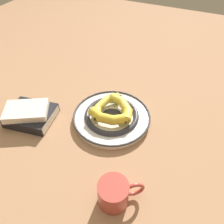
% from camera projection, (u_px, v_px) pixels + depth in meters
% --- Properties ---
extents(ground_plane, '(2.80, 2.80, 0.00)m').
position_uv_depth(ground_plane, '(105.00, 117.00, 0.91)').
color(ground_plane, '#A87A56').
extents(decorative_bowl, '(0.32, 0.32, 0.04)m').
position_uv_depth(decorative_bowl, '(112.00, 116.00, 0.89)').
color(decorative_bowl, white).
rests_on(decorative_bowl, ground_plane).
extents(banana_a, '(0.14, 0.14, 0.04)m').
position_uv_depth(banana_a, '(123.00, 107.00, 0.88)').
color(banana_a, yellow).
rests_on(banana_a, decorative_bowl).
extents(banana_b, '(0.08, 0.19, 0.03)m').
position_uv_depth(banana_b, '(104.00, 104.00, 0.89)').
color(banana_b, yellow).
rests_on(banana_b, decorative_bowl).
extents(banana_c, '(0.17, 0.07, 0.04)m').
position_uv_depth(banana_c, '(107.00, 117.00, 0.84)').
color(banana_c, gold).
rests_on(banana_c, decorative_bowl).
extents(book_stack, '(0.20, 0.19, 0.07)m').
position_uv_depth(book_stack, '(30.00, 114.00, 0.88)').
color(book_stack, black).
rests_on(book_stack, ground_plane).
extents(coffee_mug, '(0.12, 0.11, 0.09)m').
position_uv_depth(coffee_mug, '(114.00, 193.00, 0.63)').
color(coffee_mug, '#B24238').
rests_on(coffee_mug, ground_plane).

